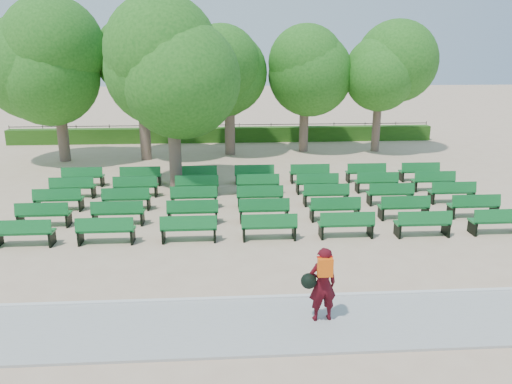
% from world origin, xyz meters
% --- Properties ---
extents(ground, '(120.00, 120.00, 0.00)m').
position_xyz_m(ground, '(0.00, 0.00, 0.00)').
color(ground, tan).
extents(paving, '(30.00, 2.20, 0.06)m').
position_xyz_m(paving, '(0.00, -7.40, 0.03)').
color(paving, '#A4A4A0').
rests_on(paving, ground).
extents(curb, '(30.00, 0.12, 0.10)m').
position_xyz_m(curb, '(0.00, -6.25, 0.05)').
color(curb, silver).
rests_on(curb, ground).
extents(hedge, '(26.00, 0.70, 0.90)m').
position_xyz_m(hedge, '(0.00, 14.00, 0.45)').
color(hedge, '#275616').
rests_on(hedge, ground).
extents(fence, '(26.00, 0.10, 1.02)m').
position_xyz_m(fence, '(0.00, 14.40, 0.00)').
color(fence, black).
rests_on(fence, ground).
extents(tree_line, '(21.80, 6.80, 7.04)m').
position_xyz_m(tree_line, '(0.00, 10.00, 0.00)').
color(tree_line, '#296D1D').
rests_on(tree_line, ground).
extents(bench_array, '(1.71, 0.59, 1.07)m').
position_xyz_m(bench_array, '(1.30, 0.85, 0.09)').
color(bench_array, '#126829').
rests_on(bench_array, ground).
extents(tree_among, '(5.17, 5.17, 7.07)m').
position_xyz_m(tree_among, '(-1.95, 3.06, 4.72)').
color(tree_among, brown).
rests_on(tree_among, ground).
extents(person, '(0.80, 0.50, 1.65)m').
position_xyz_m(person, '(1.99, -7.29, 0.91)').
color(person, '#420911').
rests_on(person, ground).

